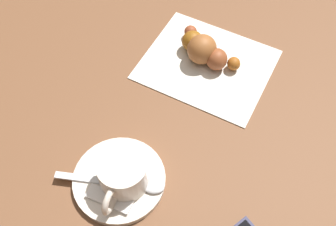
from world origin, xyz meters
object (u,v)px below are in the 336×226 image
sugar_packet (109,199)px  croissant (204,49)px  teaspoon (127,184)px  napkin (207,64)px  saucer (120,180)px  espresso_cup (123,174)px

sugar_packet → croissant: bearing=85.1°
croissant → teaspoon: bearing=4.3°
teaspoon → napkin: teaspoon is taller
napkin → croissant: 0.03m
sugar_packet → croissant: size_ratio=0.50×
saucer → teaspoon: size_ratio=0.88×
saucer → teaspoon: (0.00, 0.01, 0.01)m
espresso_cup → sugar_packet: size_ratio=1.48×
sugar_packet → croissant: croissant is taller
sugar_packet → saucer: bearing=91.9°
saucer → teaspoon: teaspoon is taller
teaspoon → saucer: bearing=-99.2°
saucer → teaspoon: 0.01m
napkin → teaspoon: bearing=1.7°
sugar_packet → espresso_cup: bearing=78.2°
espresso_cup → teaspoon: size_ratio=0.64×
napkin → saucer: bearing=-1.2°
teaspoon → sugar_packet: 0.03m
saucer → napkin: size_ratio=0.62×
espresso_cup → croissant: (-0.24, -0.01, -0.01)m
saucer → espresso_cup: 0.03m
teaspoon → croissant: (-0.25, -0.02, 0.01)m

